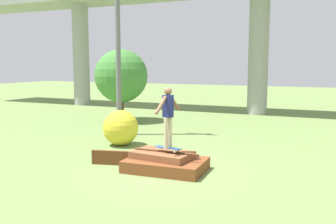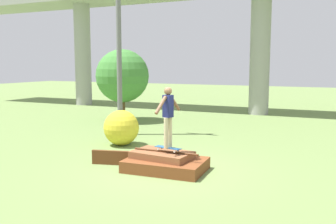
% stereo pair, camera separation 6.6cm
% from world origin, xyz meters
% --- Properties ---
extents(ground_plane, '(80.00, 80.00, 0.00)m').
position_xyz_m(ground_plane, '(0.00, 0.00, 0.00)').
color(ground_plane, olive).
extents(scrap_pile, '(2.14, 1.50, 0.54)m').
position_xyz_m(scrap_pile, '(-0.03, 0.01, 0.21)').
color(scrap_pile, brown).
rests_on(scrap_pile, ground_plane).
extents(scrap_plank_loose, '(1.13, 0.38, 0.40)m').
position_xyz_m(scrap_plank_loose, '(-1.64, -0.11, 0.20)').
color(scrap_plank_loose, '#5B3319').
rests_on(scrap_plank_loose, ground_plane).
extents(skateboard, '(0.78, 0.33, 0.09)m').
position_xyz_m(skateboard, '(0.06, 0.01, 0.62)').
color(skateboard, '#23517F').
rests_on(skateboard, scrap_pile).
extents(skater, '(0.29, 1.09, 1.60)m').
position_xyz_m(skater, '(0.06, 0.01, 1.55)').
color(skater, '#C6B78E').
rests_on(skater, skateboard).
extents(utility_pole, '(1.30, 0.20, 8.55)m').
position_xyz_m(utility_pole, '(-3.83, 3.88, 4.40)').
color(utility_pole, slate).
rests_on(utility_pole, ground_plane).
extents(tree_behind_left, '(2.62, 2.62, 3.55)m').
position_xyz_m(tree_behind_left, '(-5.65, 7.07, 2.24)').
color(tree_behind_left, brown).
rests_on(tree_behind_left, ground_plane).
extents(bush_yellow_flowering, '(1.24, 1.24, 1.24)m').
position_xyz_m(bush_yellow_flowering, '(-2.74, 2.20, 0.62)').
color(bush_yellow_flowering, gold).
rests_on(bush_yellow_flowering, ground_plane).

